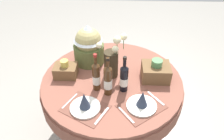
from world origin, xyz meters
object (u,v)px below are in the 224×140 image
dining_table (112,89)px  place_setting_right (142,102)px  woven_basket_side_right (156,71)px  wine_bottle_left (124,78)px  flower_vase (112,60)px  gift_tub_back_left (88,43)px  wine_bottle_right (108,80)px  wine_bottle_centre (96,76)px  place_setting_left (85,104)px  woven_basket_side_left (66,70)px

dining_table → place_setting_right: bearing=-53.1°
woven_basket_side_right → wine_bottle_left: bearing=-149.5°
dining_table → wine_bottle_left: (0.11, -0.14, 0.26)m
flower_vase → wine_bottle_left: flower_vase is taller
place_setting_right → gift_tub_back_left: gift_tub_back_left is taller
place_setting_right → wine_bottle_left: (-0.14, 0.19, 0.08)m
place_setting_right → wine_bottle_left: size_ratio=1.24×
wine_bottle_right → gift_tub_back_left: (-0.21, 0.46, 0.07)m
dining_table → woven_basket_side_right: woven_basket_side_right is taller
wine_bottle_left → wine_bottle_centre: size_ratio=0.96×
wine_bottle_centre → gift_tub_back_left: bearing=105.2°
place_setting_right → wine_bottle_right: (-0.27, 0.15, 0.10)m
dining_table → wine_bottle_right: size_ratio=3.59×
wine_bottle_right → wine_bottle_left: bearing=19.6°
place_setting_left → gift_tub_back_left: bearing=93.5°
dining_table → place_setting_left: place_setting_left is taller
gift_tub_back_left → woven_basket_side_left: bearing=-128.7°
wine_bottle_centre → woven_basket_side_left: bearing=151.1°
flower_vase → woven_basket_side_right: bearing=-4.2°
wine_bottle_centre → woven_basket_side_right: bearing=17.4°
wine_bottle_left → wine_bottle_centre: (-0.23, 0.01, 0.01)m
wine_bottle_centre → woven_basket_side_right: (0.52, 0.16, -0.06)m
wine_bottle_centre → gift_tub_back_left: (-0.11, 0.41, 0.07)m
wine_bottle_centre → woven_basket_side_left: size_ratio=1.74×
wine_bottle_right → woven_basket_side_left: bearing=151.3°
flower_vase → wine_bottle_centre: 0.23m
wine_bottle_left → gift_tub_back_left: (-0.34, 0.41, 0.08)m
wine_bottle_left → woven_basket_side_left: size_ratio=1.67×
dining_table → gift_tub_back_left: 0.49m
gift_tub_back_left → woven_basket_side_right: 0.69m
gift_tub_back_left → place_setting_right: bearing=-51.3°
wine_bottle_right → flower_vase: bearing=84.9°
place_setting_right → wine_bottle_left: wine_bottle_left is taller
wine_bottle_right → woven_basket_side_left: wine_bottle_right is taller
place_setting_left → dining_table: bearing=61.8°
flower_vase → wine_bottle_centre: flower_vase is taller
flower_vase → place_setting_left: bearing=-114.3°
place_setting_left → wine_bottle_centre: size_ratio=1.18×
woven_basket_side_left → wine_bottle_right: bearing=-28.7°
flower_vase → woven_basket_side_left: (-0.42, -0.03, -0.10)m
place_setting_left → flower_vase: (0.19, 0.43, 0.12)m
place_setting_left → wine_bottle_right: 0.27m
place_setting_left → woven_basket_side_left: 0.46m
place_setting_left → woven_basket_side_left: size_ratio=2.05×
wine_bottle_centre → wine_bottle_right: 0.11m
dining_table → flower_vase: bearing=93.0°
wine_bottle_left → wine_bottle_centre: bearing=178.4°
wine_bottle_left → woven_basket_side_right: bearing=30.5°
flower_vase → place_setting_right: bearing=-57.2°
place_setting_left → place_setting_right: 0.45m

